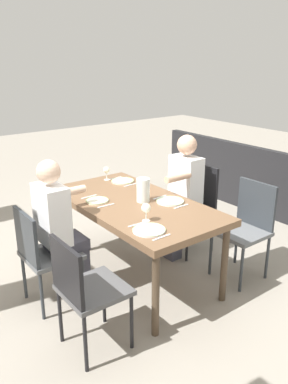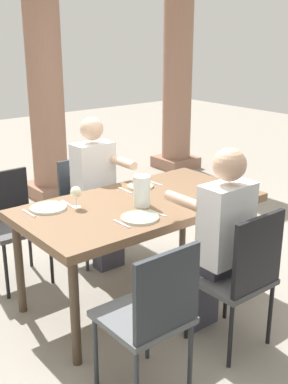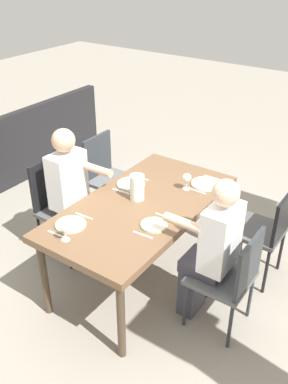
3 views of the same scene
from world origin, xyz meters
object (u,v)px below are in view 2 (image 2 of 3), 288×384
at_px(chair_west_south, 152,312).
at_px(chair_west_north, 12,218).
at_px(diner_woman_green, 98,188).
at_px(plate_0, 48,208).
at_px(chair_mid_north, 87,201).
at_px(stone_column_centre, 45,84).
at_px(plate_2, 140,186).
at_px(water_pitcher, 142,192).
at_px(plate_3, 221,194).
at_px(diner_man_white, 217,238).
at_px(plate_1, 140,217).
at_px(wine_glass_0, 76,193).
at_px(chair_mid_south, 241,273).
at_px(dining_table, 140,210).
at_px(stone_column_far, 178,74).
at_px(wine_glass_3, 226,175).

bearing_deg(chair_west_south, chair_west_north, 90.00).
height_order(diner_woman_green, plate_0, diner_woman_green).
distance_m(chair_mid_north, stone_column_centre, 1.96).
height_order(plate_2, water_pitcher, water_pitcher).
bearing_deg(plate_3, diner_man_white, -138.85).
bearing_deg(plate_0, chair_west_south, -91.35).
bearing_deg(plate_3, plate_0, 154.74).
bearing_deg(plate_2, diner_woman_green, 104.39).
bearing_deg(chair_west_north, chair_west_south, -90.00).
relative_size(chair_west_north, plate_1, 3.50).
height_order(diner_man_white, wine_glass_0, diner_man_white).
bearing_deg(diner_woman_green, stone_column_centre, 73.96).
height_order(chair_west_south, chair_mid_south, chair_mid_south).
relative_size(dining_table, plate_1, 6.88).
distance_m(stone_column_far, wine_glass_0, 3.96).
height_order(dining_table, diner_man_white, diner_man_white).
bearing_deg(plate_3, plate_1, 179.96).
bearing_deg(stone_column_far, diner_woman_green, -144.35).
height_order(chair_west_south, plate_3, chair_west_south).
xyz_separation_m(chair_mid_north, plate_3, (0.47, -1.14, 0.28)).
bearing_deg(plate_2, plate_3, -55.98).
relative_size(chair_mid_south, stone_column_centre, 0.34).
relative_size(plate_1, plate_3, 1.06).
distance_m(wine_glass_0, plate_1, 0.50).
xyz_separation_m(stone_column_far, plate_3, (-2.14, -2.83, -0.58)).
bearing_deg(plate_2, diner_man_white, -97.13).
height_order(diner_man_white, stone_column_centre, stone_column_centre).
xyz_separation_m(chair_west_north, plate_0, (0.03, -0.59, 0.26)).
height_order(plate_0, plate_2, same).
bearing_deg(stone_column_centre, plate_3, -91.39).
distance_m(chair_west_north, chair_west_south, 1.76).
xyz_separation_m(dining_table, chair_west_north, (-0.62, 0.88, -0.18)).
height_order(chair_mid_south, diner_woman_green, diner_woman_green).
bearing_deg(dining_table, chair_west_north, 125.09).
relative_size(chair_west_south, wine_glass_3, 6.33).
bearing_deg(diner_man_white, dining_table, 97.95).
bearing_deg(chair_west_south, dining_table, 55.07).
bearing_deg(diner_woman_green, chair_mid_north, 90.98).
xyz_separation_m(chair_mid_north, plate_1, (-0.31, -1.14, 0.28)).
bearing_deg(stone_column_centre, diner_woman_green, -106.04).
bearing_deg(plate_0, chair_west_north, 92.64).
height_order(chair_west_north, chair_west_south, chair_west_south).
relative_size(dining_table, plate_3, 7.29).
bearing_deg(diner_man_white, diner_woman_green, 89.75).
distance_m(chair_west_north, chair_mid_north, 0.71).
xyz_separation_m(chair_west_north, stone_column_centre, (1.25, 1.69, 0.83)).
xyz_separation_m(chair_west_north, plate_1, (0.41, -1.14, 0.26)).
xyz_separation_m(stone_column_far, water_pitcher, (-2.75, -2.65, -0.49)).
xyz_separation_m(chair_west_south, plate_1, (0.41, 0.62, 0.25)).
bearing_deg(chair_west_north, plate_2, -36.46).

